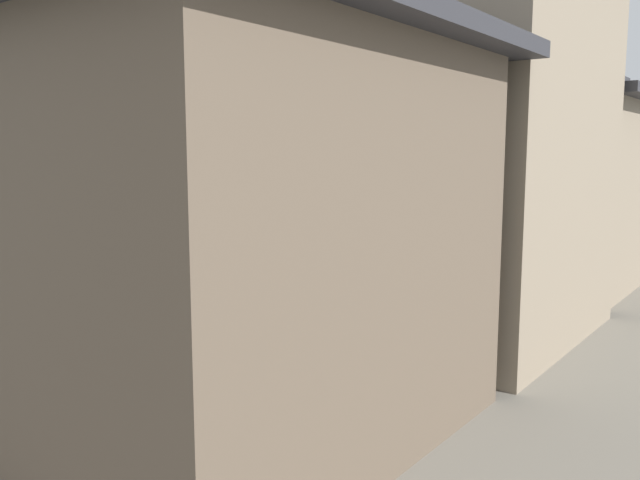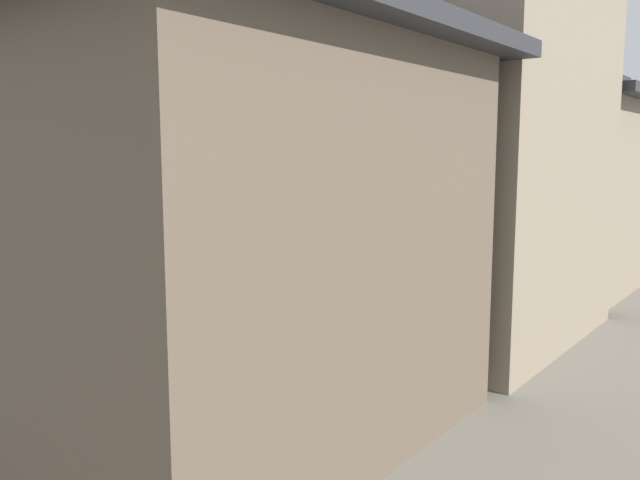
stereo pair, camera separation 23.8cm
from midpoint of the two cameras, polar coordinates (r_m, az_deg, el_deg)
name	(u,v)px [view 2 (the right image)]	position (r m, az deg, el deg)	size (l,w,h in m)	color
boat_moored_nearest	(415,238)	(33.59, 8.58, 0.15)	(3.84, 1.64, 0.65)	#232326
boat_moored_second	(476,207)	(53.83, 13.70, 2.81)	(2.62, 3.39, 0.64)	#232326
boat_moored_third	(436,223)	(41.97, 10.35, 1.51)	(3.95, 4.76, 0.54)	brown
boat_moored_far	(562,221)	(45.86, 20.74, 1.60)	(5.06, 2.80, 0.39)	#423328
boat_midriver_drifting	(527,237)	(35.15, 17.98, 0.23)	(1.15, 5.27, 0.77)	#33281E
boat_midriver_upstream	(388,276)	(23.72, 6.30, -3.18)	(2.22, 5.86, 0.40)	#232326
boat_upstream_distant	(602,213)	(51.08, 23.73, 2.16)	(1.48, 4.03, 0.71)	#33281E
house_waterfront_nearest	(221,214)	(8.86, -7.93, 2.30)	(6.33, 7.03, 6.14)	brown
house_waterfront_second	(448,130)	(14.16, 11.71, 9.45)	(6.50, 6.94, 8.74)	gray
house_waterfront_tall	(542,181)	(20.10, 19.36, 4.91)	(6.28, 6.23, 6.14)	gray
mooring_post_dock_near	(178,330)	(13.14, -11.95, -7.81)	(0.20, 0.20, 0.71)	#473828
mooring_post_dock_mid	(411,265)	(20.16, 8.34, -2.23)	(0.20, 0.20, 0.77)	#473828
mooring_post_dock_far	(528,233)	(29.37, 18.13, 0.63)	(0.20, 0.20, 0.85)	#473828
stone_bridge	(614,164)	(72.78, 24.61, 6.11)	(23.35, 2.40, 5.41)	gray
hill_far_centre	(557,108)	(126.24, 20.25, 10.90)	(48.87, 48.87, 25.53)	#5B6B5B
hill_far_east	(546,140)	(114.30, 19.39, 8.31)	(56.61, 56.61, 13.49)	slate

